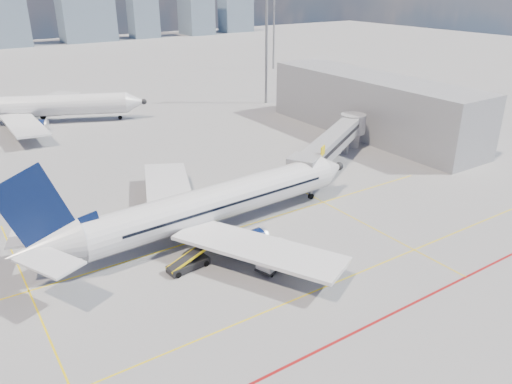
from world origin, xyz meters
TOP-DOWN VIEW (x-y plane):
  - ground at (0.00, 0.00)m, footprint 420.00×420.00m
  - apron_markings at (-0.58, -3.91)m, footprint 90.00×35.12m
  - jet_bridge at (23.51, 16.91)m, footprint 23.55×15.78m
  - terminal_block at (39.95, 26.00)m, footprint 10.00×42.00m
  - floodlight_mast_ne at (38.00, 55.00)m, footprint 3.20×0.61m
  - floodlight_mast_far at (65.00, 90.00)m, footprint 3.20×0.61m
  - main_aircraft at (-1.84, 8.75)m, footprint 40.18×34.99m
  - second_aircraft at (-7.51, 65.51)m, footprint 38.67×32.64m
  - baggage_tug at (3.14, -2.02)m, footprint 2.22×1.72m
  - cargo_dolly at (0.29, -0.84)m, footprint 4.36×2.94m
  - belt_loader at (-6.51, 3.49)m, footprint 5.95×2.01m
  - ramp_worker at (2.55, -2.89)m, footprint 0.70×0.85m

SIDE VIEW (x-z plane):
  - ground at x=0.00m, z-range 0.00..0.00m
  - apron_markings at x=-0.58m, z-range 0.00..0.01m
  - belt_loader at x=-6.51m, z-range -0.58..1.81m
  - baggage_tug at x=3.14m, z-range -0.03..1.35m
  - ramp_worker at x=2.55m, z-range 0.00..2.01m
  - cargo_dolly at x=0.29m, z-range 0.11..2.30m
  - second_aircraft at x=-7.51m, z-range -2.73..9.17m
  - main_aircraft at x=-1.84m, z-range -2.64..9.08m
  - jet_bridge at x=23.51m, z-range 0.59..6.89m
  - terminal_block at x=39.95m, z-range 0.00..10.00m
  - floodlight_mast_ne at x=38.00m, z-range 0.86..26.31m
  - floodlight_mast_far at x=65.00m, z-range 0.86..26.31m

